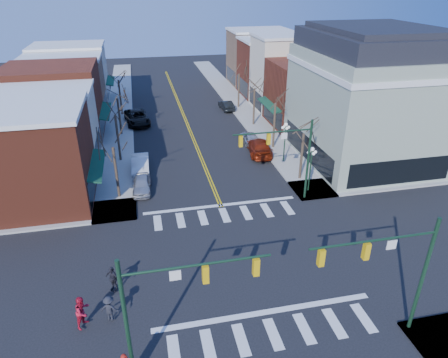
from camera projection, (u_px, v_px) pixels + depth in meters
ground at (244, 263)px, 27.06m from camera, size 160.00×160.00×0.00m
sidewalk_left at (118, 157)px, 42.79m from camera, size 3.50×70.00×0.15m
sidewalk_right at (273, 144)px, 46.11m from camera, size 3.50×70.00×0.15m
bldg_left_brick_a at (25, 160)px, 32.55m from camera, size 10.00×8.50×8.00m
bldg_left_stucco_a at (43, 131)px, 39.42m from camera, size 10.00×7.00×7.50m
bldg_left_brick_b at (55, 103)px, 46.16m from camera, size 10.00×9.00×8.50m
bldg_left_tan at (65, 89)px, 53.51m from camera, size 10.00×7.50×7.80m
bldg_left_stucco_b at (72, 75)px, 60.17m from camera, size 10.00×8.00×8.20m
bldg_right_brick_a at (311, 94)px, 50.62m from camera, size 10.00×8.50×8.00m
bldg_right_stucco at (290, 73)px, 56.92m from camera, size 10.00×7.00×10.00m
bldg_right_brick_b at (273, 68)px, 63.79m from camera, size 10.00×8.00×8.50m
bldg_right_tan at (258, 58)px, 70.65m from camera, size 10.00×8.00×9.00m
victorian_corner at (368, 96)px, 39.80m from camera, size 12.25×14.25×13.30m
traffic_mast_near_left at (167, 300)px, 17.43m from camera, size 6.60×0.28×7.20m
traffic_mast_near_right at (394, 265)px, 19.53m from camera, size 6.60×0.28×7.20m
traffic_mast_far_right at (288, 151)px, 32.42m from camera, size 6.60×0.28×7.20m
lamppost_corner at (311, 162)px, 34.68m from camera, size 0.36×0.36×4.33m
lamppost_midblock at (285, 136)px, 40.34m from camera, size 0.36×0.36×4.33m
tree_left_a at (116, 173)px, 33.98m from camera, size 0.24×0.24×4.76m
tree_left_b at (118, 138)px, 40.88m from camera, size 0.24×0.24×5.04m
tree_left_c at (120, 117)px, 47.96m from camera, size 0.24×0.24×4.55m
tree_left_d at (120, 98)px, 54.86m from camera, size 0.24×0.24×4.90m
tree_right_a at (302, 157)px, 37.19m from camera, size 0.24×0.24×4.62m
tree_right_b at (274, 126)px, 44.03m from camera, size 0.24×0.24×5.18m
tree_right_c at (254, 107)px, 51.08m from camera, size 0.24×0.24×4.83m
tree_right_d at (239, 91)px, 58.02m from camera, size 0.24×0.24×4.97m
car_left_near at (142, 184)px, 35.82m from camera, size 1.80×4.03×1.34m
car_left_mid at (140, 165)px, 39.28m from camera, size 1.78×4.77×1.56m
car_left_far at (137, 117)px, 52.31m from camera, size 3.55×6.44×1.71m
car_right_near at (259, 147)px, 43.38m from camera, size 3.00×5.85×1.63m
car_right_mid at (250, 138)px, 46.16m from camera, size 1.69×4.12×1.40m
car_right_far at (226, 105)px, 57.85m from camera, size 1.75×4.17×1.34m
pedestrian_red_b at (83, 311)px, 21.60m from camera, size 1.14×1.21×1.97m
pedestrian_dark_a at (113, 279)px, 24.13m from camera, size 1.06×0.97×1.74m
pedestrian_dark_b at (110, 308)px, 22.04m from camera, size 1.17×0.87×1.61m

